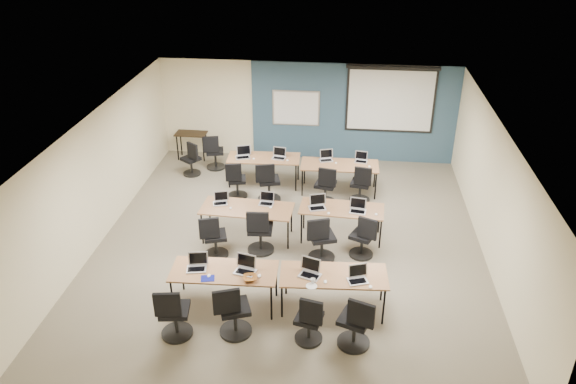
# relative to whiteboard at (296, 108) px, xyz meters

# --- Properties ---
(floor) EXTENTS (8.00, 9.00, 0.02)m
(floor) POSITION_rel_whiteboard_xyz_m (0.30, -4.43, -1.45)
(floor) COLOR #6B6354
(floor) RESTS_ON ground
(ceiling) EXTENTS (8.00, 9.00, 0.02)m
(ceiling) POSITION_rel_whiteboard_xyz_m (0.30, -4.43, 1.25)
(ceiling) COLOR white
(ceiling) RESTS_ON ground
(wall_back) EXTENTS (8.00, 0.04, 2.70)m
(wall_back) POSITION_rel_whiteboard_xyz_m (0.30, 0.07, -0.10)
(wall_back) COLOR beige
(wall_back) RESTS_ON ground
(wall_front) EXTENTS (8.00, 0.04, 2.70)m
(wall_front) POSITION_rel_whiteboard_xyz_m (0.30, -8.93, -0.10)
(wall_front) COLOR beige
(wall_front) RESTS_ON ground
(wall_left) EXTENTS (0.04, 9.00, 2.70)m
(wall_left) POSITION_rel_whiteboard_xyz_m (-3.70, -4.43, -0.10)
(wall_left) COLOR beige
(wall_left) RESTS_ON ground
(wall_right) EXTENTS (0.04, 9.00, 2.70)m
(wall_right) POSITION_rel_whiteboard_xyz_m (4.30, -4.43, -0.10)
(wall_right) COLOR beige
(wall_right) RESTS_ON ground
(blue_accent_panel) EXTENTS (5.50, 0.04, 2.70)m
(blue_accent_panel) POSITION_rel_whiteboard_xyz_m (1.55, 0.04, -0.10)
(blue_accent_panel) COLOR #3D5977
(blue_accent_panel) RESTS_ON wall_back
(whiteboard) EXTENTS (1.28, 0.03, 0.98)m
(whiteboard) POSITION_rel_whiteboard_xyz_m (0.00, 0.00, 0.00)
(whiteboard) COLOR #B9B9B9
(whiteboard) RESTS_ON wall_back
(projector_screen) EXTENTS (2.40, 0.10, 1.82)m
(projector_screen) POSITION_rel_whiteboard_xyz_m (2.50, -0.02, 0.44)
(projector_screen) COLOR black
(projector_screen) RESTS_ON wall_back
(training_table_front_left) EXTENTS (1.86, 0.78, 0.73)m
(training_table_front_left) POSITION_rel_whiteboard_xyz_m (-0.63, -6.56, -0.76)
(training_table_front_left) COLOR olive
(training_table_front_left) RESTS_ON floor
(training_table_front_right) EXTENTS (1.85, 0.77, 0.73)m
(training_table_front_right) POSITION_rel_whiteboard_xyz_m (1.28, -6.47, -0.76)
(training_table_front_right) COLOR brown
(training_table_front_right) RESTS_ON floor
(training_table_mid_left) EXTENTS (1.93, 0.80, 0.73)m
(training_table_mid_left) POSITION_rel_whiteboard_xyz_m (-0.62, -4.31, -0.76)
(training_table_mid_left) COLOR brown
(training_table_mid_left) RESTS_ON floor
(training_table_mid_right) EXTENTS (1.76, 0.73, 0.73)m
(training_table_mid_right) POSITION_rel_whiteboard_xyz_m (1.36, -4.11, -0.77)
(training_table_mid_right) COLOR brown
(training_table_mid_right) RESTS_ON floor
(training_table_back_left) EXTENTS (1.80, 0.75, 0.73)m
(training_table_back_left) POSITION_rel_whiteboard_xyz_m (-0.64, -1.72, -0.76)
(training_table_back_left) COLOR olive
(training_table_back_left) RESTS_ON floor
(training_table_back_right) EXTENTS (1.89, 0.79, 0.73)m
(training_table_back_right) POSITION_rel_whiteboard_xyz_m (1.26, -1.94, -0.76)
(training_table_back_right) COLOR brown
(training_table_back_right) RESTS_ON floor
(laptop_0) EXTENTS (0.34, 0.29, 0.26)m
(laptop_0) POSITION_rel_whiteboard_xyz_m (-1.11, -6.53, -0.66)
(laptop_0) COLOR #A8A8A8
(laptop_0) RESTS_ON training_table_front_left
(mouse_0) EXTENTS (0.08, 0.11, 0.03)m
(mouse_0) POSITION_rel_whiteboard_xyz_m (-0.85, -6.75, -0.71)
(mouse_0) COLOR white
(mouse_0) RESTS_ON training_table_front_left
(task_chair_0) EXTENTS (0.53, 0.53, 1.01)m
(task_chair_0) POSITION_rel_whiteboard_xyz_m (-1.29, -7.48, -1.03)
(task_chair_0) COLOR black
(task_chair_0) RESTS_ON floor
(laptop_1) EXTENTS (0.36, 0.30, 0.27)m
(laptop_1) POSITION_rel_whiteboard_xyz_m (-0.26, -6.52, -0.65)
(laptop_1) COLOR silver
(laptop_1) RESTS_ON training_table_front_left
(mouse_1) EXTENTS (0.09, 0.12, 0.04)m
(mouse_1) POSITION_rel_whiteboard_xyz_m (0.01, -6.66, -0.71)
(mouse_1) COLOR white
(mouse_1) RESTS_ON training_table_front_left
(task_chair_1) EXTENTS (0.57, 0.55, 1.02)m
(task_chair_1) POSITION_rel_whiteboard_xyz_m (-0.33, -7.32, -1.03)
(task_chair_1) COLOR black
(task_chair_1) RESTS_ON floor
(laptop_2) EXTENTS (0.36, 0.30, 0.27)m
(laptop_2) POSITION_rel_whiteboard_xyz_m (0.87, -6.50, -0.65)
(laptop_2) COLOR #B2B2B9
(laptop_2) RESTS_ON training_table_front_right
(mouse_2) EXTENTS (0.08, 0.11, 0.03)m
(mouse_2) POSITION_rel_whiteboard_xyz_m (1.14, -6.70, -0.71)
(mouse_2) COLOR white
(mouse_2) RESTS_ON training_table_front_right
(task_chair_2) EXTENTS (0.47, 0.47, 0.95)m
(task_chair_2) POSITION_rel_whiteboard_xyz_m (0.93, -7.37, -1.06)
(task_chair_2) COLOR black
(task_chair_2) RESTS_ON floor
(laptop_3) EXTENTS (0.33, 0.28, 0.25)m
(laptop_3) POSITION_rel_whiteboard_xyz_m (1.69, -6.57, -0.66)
(laptop_3) COLOR #A1A2AC
(laptop_3) RESTS_ON training_table_front_right
(mouse_3) EXTENTS (0.06, 0.10, 0.03)m
(mouse_3) POSITION_rel_whiteboard_xyz_m (1.90, -6.77, -0.71)
(mouse_3) COLOR white
(mouse_3) RESTS_ON training_table_front_right
(task_chair_3) EXTENTS (0.57, 0.54, 1.02)m
(task_chair_3) POSITION_rel_whiteboard_xyz_m (1.68, -7.39, -1.03)
(task_chair_3) COLOR black
(task_chair_3) RESTS_ON floor
(laptop_4) EXTENTS (0.30, 0.26, 0.23)m
(laptop_4) POSITION_rel_whiteboard_xyz_m (-1.21, -4.16, -0.66)
(laptop_4) COLOR #B9B9C8
(laptop_4) RESTS_ON training_table_mid_left
(mouse_4) EXTENTS (0.07, 0.09, 0.03)m
(mouse_4) POSITION_rel_whiteboard_xyz_m (-0.95, -4.37, -0.71)
(mouse_4) COLOR white
(mouse_4) RESTS_ON training_table_mid_left
(task_chair_4) EXTENTS (0.51, 0.50, 0.98)m
(task_chair_4) POSITION_rel_whiteboard_xyz_m (-1.16, -5.11, -1.05)
(task_chair_4) COLOR black
(task_chair_4) RESTS_ON floor
(laptop_5) EXTENTS (0.31, 0.26, 0.23)m
(laptop_5) POSITION_rel_whiteboard_xyz_m (-0.24, -4.06, -0.66)
(laptop_5) COLOR silver
(laptop_5) RESTS_ON training_table_mid_left
(mouse_5) EXTENTS (0.08, 0.11, 0.03)m
(mouse_5) POSITION_rel_whiteboard_xyz_m (-0.12, -4.25, -0.71)
(mouse_5) COLOR white
(mouse_5) RESTS_ON training_table_mid_left
(task_chair_5) EXTENTS (0.55, 0.55, 1.03)m
(task_chair_5) POSITION_rel_whiteboard_xyz_m (-0.27, -4.83, -1.02)
(task_chair_5) COLOR black
(task_chair_5) RESTS_ON floor
(laptop_6) EXTENTS (0.35, 0.30, 0.26)m
(laptop_6) POSITION_rel_whiteboard_xyz_m (0.85, -4.13, -0.66)
(laptop_6) COLOR #AEAEB5
(laptop_6) RESTS_ON training_table_mid_right
(mouse_6) EXTENTS (0.06, 0.10, 0.03)m
(mouse_6) POSITION_rel_whiteboard_xyz_m (1.10, -4.37, -0.71)
(mouse_6) COLOR white
(mouse_6) RESTS_ON training_table_mid_right
(task_chair_6) EXTENTS (0.56, 0.55, 1.02)m
(task_chair_6) POSITION_rel_whiteboard_xyz_m (0.98, -4.98, -1.03)
(task_chair_6) COLOR black
(task_chair_6) RESTS_ON floor
(laptop_7) EXTENTS (0.33, 0.28, 0.25)m
(laptop_7) POSITION_rel_whiteboard_xyz_m (1.69, -4.19, -0.66)
(laptop_7) COLOR #B4B4B4
(laptop_7) RESTS_ON training_table_mid_right
(mouse_7) EXTENTS (0.07, 0.10, 0.03)m
(mouse_7) POSITION_rel_whiteboard_xyz_m (2.07, -4.31, -0.71)
(mouse_7) COLOR white
(mouse_7) RESTS_ON training_table_mid_right
(task_chair_7) EXTENTS (0.52, 0.49, 0.97)m
(task_chair_7) POSITION_rel_whiteboard_xyz_m (1.82, -4.78, -1.05)
(task_chair_7) COLOR black
(task_chair_7) RESTS_ON floor
(laptop_8) EXTENTS (0.36, 0.31, 0.27)m
(laptop_8) POSITION_rel_whiteboard_xyz_m (-1.16, -1.75, -0.65)
(laptop_8) COLOR silver
(laptop_8) RESTS_ON training_table_back_left
(mouse_8) EXTENTS (0.07, 0.10, 0.03)m
(mouse_8) POSITION_rel_whiteboard_xyz_m (-0.88, -1.85, -0.71)
(mouse_8) COLOR white
(mouse_8) RESTS_ON training_table_back_left
(task_chair_8) EXTENTS (0.47, 0.47, 0.96)m
(task_chair_8) POSITION_rel_whiteboard_xyz_m (-1.20, -2.54, -1.06)
(task_chair_8) COLOR black
(task_chair_8) RESTS_ON floor
(laptop_9) EXTENTS (0.33, 0.28, 0.25)m
(laptop_9) POSITION_rel_whiteboard_xyz_m (-0.26, -1.70, -0.66)
(laptop_9) COLOR #B7B7B7
(laptop_9) RESTS_ON training_table_back_left
(mouse_9) EXTENTS (0.06, 0.10, 0.03)m
(mouse_9) POSITION_rel_whiteboard_xyz_m (-0.03, -1.86, -0.71)
(mouse_9) COLOR white
(mouse_9) RESTS_ON training_table_back_left
(task_chair_9) EXTENTS (0.56, 0.55, 1.03)m
(task_chair_9) POSITION_rel_whiteboard_xyz_m (-0.41, -2.63, -1.02)
(task_chair_9) COLOR black
(task_chair_9) RESTS_ON floor
(laptop_10) EXTENTS (0.33, 0.28, 0.25)m
(laptop_10) POSITION_rel_whiteboard_xyz_m (0.92, -1.70, -0.66)
(laptop_10) COLOR #ADADB2
(laptop_10) RESTS_ON training_table_back_right
(mouse_10) EXTENTS (0.07, 0.10, 0.03)m
(mouse_10) POSITION_rel_whiteboard_xyz_m (1.17, -1.88, -0.71)
(mouse_10) COLOR white
(mouse_10) RESTS_ON training_table_back_right
(task_chair_10) EXTENTS (0.52, 0.52, 1.00)m
(task_chair_10) POSITION_rel_whiteboard_xyz_m (0.96, -2.63, -1.04)
(task_chair_10) COLOR black
(task_chair_10) RESTS_ON floor
(laptop_11) EXTENTS (0.30, 0.26, 0.23)m
(laptop_11) POSITION_rel_whiteboard_xyz_m (1.78, -1.69, -0.66)
(laptop_11) COLOR #A0A0AD
(laptop_11) RESTS_ON training_table_back_right
(mouse_11) EXTENTS (0.06, 0.09, 0.03)m
(mouse_11) POSITION_rel_whiteboard_xyz_m (1.98, -1.99, -0.71)
(mouse_11) COLOR white
(mouse_11) RESTS_ON training_table_back_right
(task_chair_11) EXTENTS (0.49, 0.49, 0.98)m
(task_chair_11) POSITION_rel_whiteboard_xyz_m (1.79, -2.45, -1.05)
(task_chair_11) COLOR black
(task_chair_11) RESTS_ON floor
(blue_mousepad) EXTENTS (0.27, 0.24, 0.01)m
(blue_mousepad) POSITION_rel_whiteboard_xyz_m (-0.86, -6.81, -0.72)
(blue_mousepad) COLOR navy
(blue_mousepad) RESTS_ON training_table_front_left
(snack_bowl) EXTENTS (0.33, 0.33, 0.07)m
(snack_bowl) POSITION_rel_whiteboard_xyz_m (-0.14, -6.77, -0.69)
(snack_bowl) COLOR brown
(snack_bowl) RESTS_ON training_table_front_left
(snack_plate) EXTENTS (0.24, 0.24, 0.01)m
(snack_plate) POSITION_rel_whiteboard_xyz_m (0.92, -6.84, -0.71)
(snack_plate) COLOR white
(snack_plate) RESTS_ON training_table_front_right
(coffee_cup) EXTENTS (0.08, 0.08, 0.07)m
(coffee_cup) POSITION_rel_whiteboard_xyz_m (0.94, -6.76, -0.67)
(coffee_cup) COLOR white
(coffee_cup) RESTS_ON snack_plate
(utility_table) EXTENTS (0.85, 0.47, 0.75)m
(utility_table) POSITION_rel_whiteboard_xyz_m (-2.87, -0.36, -0.80)
(utility_table) COLOR black
(utility_table) RESTS_ON floor
(spare_chair_a) EXTENTS (0.51, 0.51, 0.99)m
(spare_chair_a) POSITION_rel_whiteboard_xyz_m (-2.09, -0.98, -1.04)
(spare_chair_a) COLOR black
(spare_chair_a) RESTS_ON floor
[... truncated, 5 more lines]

